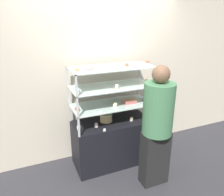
% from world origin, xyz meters
% --- Properties ---
extents(ground_plane, '(20.00, 20.00, 0.00)m').
position_xyz_m(ground_plane, '(0.00, 0.00, 0.00)').
color(ground_plane, '#2D2D33').
extents(back_wall, '(8.00, 0.05, 2.60)m').
position_xyz_m(back_wall, '(0.00, 0.42, 1.30)').
color(back_wall, beige).
rests_on(back_wall, ground_plane).
extents(display_base, '(1.17, 0.54, 0.71)m').
position_xyz_m(display_base, '(0.00, 0.00, 0.36)').
color(display_base, black).
rests_on(display_base, ground_plane).
extents(display_riser_lower, '(1.17, 0.54, 0.28)m').
position_xyz_m(display_riser_lower, '(0.00, 0.00, 0.97)').
color(display_riser_lower, '#B7B7BC').
rests_on(display_riser_lower, display_base).
extents(display_riser_middle, '(1.17, 0.54, 0.28)m').
position_xyz_m(display_riser_middle, '(0.00, 0.00, 1.25)').
color(display_riser_middle, '#B7B7BC').
rests_on(display_riser_middle, display_riser_lower).
extents(display_riser_upper, '(1.17, 0.54, 0.28)m').
position_xyz_m(display_riser_upper, '(0.00, 0.00, 1.52)').
color(display_riser_upper, '#B7B7BC').
rests_on(display_riser_upper, display_riser_middle).
extents(layer_cake_centerpiece, '(0.19, 0.19, 0.12)m').
position_xyz_m(layer_cake_centerpiece, '(-0.08, 0.04, 0.77)').
color(layer_cake_centerpiece, '#DBBC84').
rests_on(layer_cake_centerpiece, display_base).
extents(sheet_cake_frosted, '(0.19, 0.12, 0.06)m').
position_xyz_m(sheet_cake_frosted, '(0.26, -0.05, 1.02)').
color(sheet_cake_frosted, '#C66660').
rests_on(sheet_cake_frosted, display_riser_lower).
extents(cupcake_0, '(0.05, 0.05, 0.06)m').
position_xyz_m(cupcake_0, '(-0.53, -0.05, 0.74)').
color(cupcake_0, beige).
rests_on(cupcake_0, display_base).
extents(cupcake_1, '(0.05, 0.05, 0.06)m').
position_xyz_m(cupcake_1, '(-0.28, -0.08, 0.74)').
color(cupcake_1, beige).
rests_on(cupcake_1, display_base).
extents(cupcake_2, '(0.05, 0.05, 0.06)m').
position_xyz_m(cupcake_2, '(0.28, -0.09, 0.74)').
color(cupcake_2, beige).
rests_on(cupcake_2, display_base).
extents(cupcake_3, '(0.05, 0.05, 0.06)m').
position_xyz_m(cupcake_3, '(0.53, -0.05, 0.74)').
color(cupcake_3, '#CCB28C').
rests_on(cupcake_3, display_base).
extents(price_tag_0, '(0.04, 0.00, 0.04)m').
position_xyz_m(price_tag_0, '(-0.22, -0.25, 0.73)').
color(price_tag_0, white).
rests_on(price_tag_0, display_base).
extents(cupcake_4, '(0.06, 0.06, 0.07)m').
position_xyz_m(cupcake_4, '(-0.54, -0.06, 1.02)').
color(cupcake_4, '#CCB28C').
rests_on(cupcake_4, display_riser_lower).
extents(cupcake_5, '(0.06, 0.06, 0.07)m').
position_xyz_m(cupcake_5, '(-0.00, -0.11, 1.02)').
color(cupcake_5, beige).
rests_on(cupcake_5, display_riser_lower).
extents(cupcake_6, '(0.06, 0.06, 0.07)m').
position_xyz_m(cupcake_6, '(0.52, -0.04, 1.02)').
color(cupcake_6, '#CCB28C').
rests_on(cupcake_6, display_riser_lower).
extents(price_tag_1, '(0.04, 0.00, 0.04)m').
position_xyz_m(price_tag_1, '(-0.27, -0.25, 1.01)').
color(price_tag_1, white).
rests_on(price_tag_1, display_riser_lower).
extents(cupcake_7, '(0.06, 0.06, 0.07)m').
position_xyz_m(cupcake_7, '(-0.53, -0.13, 1.29)').
color(cupcake_7, beige).
rests_on(cupcake_7, display_riser_middle).
extents(cupcake_8, '(0.06, 0.06, 0.07)m').
position_xyz_m(cupcake_8, '(0.01, -0.14, 1.29)').
color(cupcake_8, '#CCB28C').
rests_on(cupcake_8, display_riser_middle).
extents(cupcake_9, '(0.06, 0.06, 0.07)m').
position_xyz_m(cupcake_9, '(0.52, -0.06, 1.29)').
color(cupcake_9, beige).
rests_on(cupcake_9, display_riser_middle).
extents(price_tag_2, '(0.04, 0.00, 0.04)m').
position_xyz_m(price_tag_2, '(-0.18, -0.25, 1.29)').
color(price_tag_2, white).
rests_on(price_tag_2, display_riser_middle).
extents(cupcake_10, '(0.06, 0.06, 0.07)m').
position_xyz_m(cupcake_10, '(-0.53, -0.13, 1.57)').
color(cupcake_10, '#CCB28C').
rests_on(cupcake_10, display_riser_upper).
extents(cupcake_11, '(0.06, 0.06, 0.07)m').
position_xyz_m(cupcake_11, '(-0.17, -0.14, 1.57)').
color(cupcake_11, beige).
rests_on(cupcake_11, display_riser_upper).
extents(cupcake_12, '(0.06, 0.06, 0.07)m').
position_xyz_m(cupcake_12, '(0.16, -0.13, 1.57)').
color(cupcake_12, '#CCB28C').
rests_on(cupcake_12, display_riser_upper).
extents(cupcake_13, '(0.06, 0.06, 0.07)m').
position_xyz_m(cupcake_13, '(0.54, -0.05, 1.57)').
color(cupcake_13, beige).
rests_on(cupcake_13, display_riser_upper).
extents(price_tag_3, '(0.04, 0.00, 0.04)m').
position_xyz_m(price_tag_3, '(0.41, -0.25, 1.56)').
color(price_tag_3, white).
rests_on(price_tag_3, display_riser_upper).
extents(donut_glazed, '(0.13, 0.13, 0.04)m').
position_xyz_m(donut_glazed, '(-0.33, -0.01, 1.56)').
color(donut_glazed, '#EFB2BC').
rests_on(donut_glazed, display_riser_upper).
extents(customer_figure, '(0.39, 0.39, 1.66)m').
position_xyz_m(customer_figure, '(0.35, -0.65, 0.89)').
color(customer_figure, black).
rests_on(customer_figure, ground_plane).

